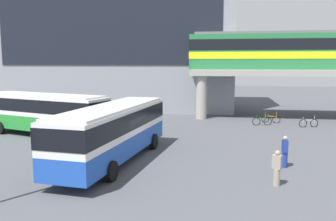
{
  "coord_description": "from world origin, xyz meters",
  "views": [
    {
      "loc": [
        5.46,
        -19.05,
        5.57
      ],
      "look_at": [
        1.79,
        5.56,
        2.2
      ],
      "focal_mm": 37.25,
      "sensor_mm": 36.0,
      "label": 1
    }
  ],
  "objects_px": {
    "bicycle_silver": "(309,123)",
    "bicycle_green": "(262,121)",
    "bicycle_orange": "(271,119)",
    "pedestrian_by_bike_rack": "(285,153)",
    "bus_main": "(114,128)",
    "train": "(317,50)",
    "station_building": "(121,28)",
    "pedestrian_near_building": "(277,169)",
    "bus_secondary": "(43,110)"
  },
  "relations": [
    {
      "from": "bicycle_silver",
      "to": "bicycle_green",
      "type": "distance_m",
      "value": 3.96
    },
    {
      "from": "bicycle_orange",
      "to": "pedestrian_by_bike_rack",
      "type": "xyz_separation_m",
      "value": [
        -1.3,
        -14.66,
        0.45
      ]
    },
    {
      "from": "bus_main",
      "to": "train",
      "type": "bearing_deg",
      "value": 50.66
    },
    {
      "from": "bus_main",
      "to": "bicycle_green",
      "type": "distance_m",
      "value": 16.69
    },
    {
      "from": "station_building",
      "to": "pedestrian_near_building",
      "type": "distance_m",
      "value": 33.06
    },
    {
      "from": "bus_secondary",
      "to": "pedestrian_by_bike_rack",
      "type": "bearing_deg",
      "value": -19.56
    },
    {
      "from": "train",
      "to": "bicycle_green",
      "type": "height_order",
      "value": "train"
    },
    {
      "from": "bus_main",
      "to": "bus_secondary",
      "type": "bearing_deg",
      "value": 140.01
    },
    {
      "from": "station_building",
      "to": "pedestrian_by_bike_rack",
      "type": "distance_m",
      "value": 30.99
    },
    {
      "from": "bus_secondary",
      "to": "bus_main",
      "type": "bearing_deg",
      "value": -39.99
    },
    {
      "from": "bicycle_orange",
      "to": "pedestrian_near_building",
      "type": "bearing_deg",
      "value": -97.02
    },
    {
      "from": "train",
      "to": "pedestrian_by_bike_rack",
      "type": "height_order",
      "value": "train"
    },
    {
      "from": "train",
      "to": "bicycle_orange",
      "type": "xyz_separation_m",
      "value": [
        -4.9,
        -4.03,
        -6.55
      ]
    },
    {
      "from": "station_building",
      "to": "bus_main",
      "type": "xyz_separation_m",
      "value": [
        6.68,
        -25.19,
        -8.05
      ]
    },
    {
      "from": "bus_secondary",
      "to": "bicycle_orange",
      "type": "xyz_separation_m",
      "value": [
        18.33,
        8.61,
        -1.63
      ]
    },
    {
      "from": "bicycle_orange",
      "to": "bicycle_silver",
      "type": "relative_size",
      "value": 0.97
    },
    {
      "from": "bus_main",
      "to": "bicycle_silver",
      "type": "bearing_deg",
      "value": 43.71
    },
    {
      "from": "station_building",
      "to": "bus_main",
      "type": "bearing_deg",
      "value": -75.16
    },
    {
      "from": "bicycle_green",
      "to": "pedestrian_by_bike_rack",
      "type": "relative_size",
      "value": 1.02
    },
    {
      "from": "train",
      "to": "bus_main",
      "type": "relative_size",
      "value": 2.3
    },
    {
      "from": "train",
      "to": "pedestrian_near_building",
      "type": "relative_size",
      "value": 15.67
    },
    {
      "from": "train",
      "to": "bus_main",
      "type": "height_order",
      "value": "train"
    },
    {
      "from": "bus_secondary",
      "to": "bicycle_green",
      "type": "bearing_deg",
      "value": 22.13
    },
    {
      "from": "pedestrian_by_bike_rack",
      "to": "bicycle_orange",
      "type": "bearing_deg",
      "value": 84.92
    },
    {
      "from": "bicycle_silver",
      "to": "bicycle_green",
      "type": "relative_size",
      "value": 0.98
    },
    {
      "from": "station_building",
      "to": "bicycle_orange",
      "type": "distance_m",
      "value": 22.35
    },
    {
      "from": "station_building",
      "to": "pedestrian_near_building",
      "type": "height_order",
      "value": "station_building"
    },
    {
      "from": "station_building",
      "to": "bus_secondary",
      "type": "distance_m",
      "value": 20.46
    },
    {
      "from": "train",
      "to": "bus_secondary",
      "type": "xyz_separation_m",
      "value": [
        -23.23,
        -12.64,
        -4.92
      ]
    },
    {
      "from": "station_building",
      "to": "train",
      "type": "distance_m",
      "value": 23.33
    },
    {
      "from": "bus_main",
      "to": "pedestrian_near_building",
      "type": "relative_size",
      "value": 6.81
    },
    {
      "from": "station_building",
      "to": "bicycle_orange",
      "type": "relative_size",
      "value": 16.8
    },
    {
      "from": "bus_main",
      "to": "bicycle_orange",
      "type": "bearing_deg",
      "value": 54.5
    },
    {
      "from": "bus_secondary",
      "to": "pedestrian_by_bike_rack",
      "type": "height_order",
      "value": "bus_secondary"
    },
    {
      "from": "bicycle_silver",
      "to": "pedestrian_by_bike_rack",
      "type": "height_order",
      "value": "pedestrian_by_bike_rack"
    },
    {
      "from": "bicycle_green",
      "to": "bicycle_silver",
      "type": "bearing_deg",
      "value": -5.59
    },
    {
      "from": "bus_main",
      "to": "bus_secondary",
      "type": "height_order",
      "value": "same"
    },
    {
      "from": "station_building",
      "to": "bus_secondary",
      "type": "relative_size",
      "value": 2.51
    },
    {
      "from": "station_building",
      "to": "bicycle_silver",
      "type": "height_order",
      "value": "station_building"
    },
    {
      "from": "bus_main",
      "to": "pedestrian_by_bike_rack",
      "type": "height_order",
      "value": "bus_main"
    },
    {
      "from": "station_building",
      "to": "bicycle_green",
      "type": "bearing_deg",
      "value": -35.56
    },
    {
      "from": "bus_main",
      "to": "pedestrian_near_building",
      "type": "distance_m",
      "value": 9.02
    },
    {
      "from": "bicycle_silver",
      "to": "bicycle_green",
      "type": "height_order",
      "value": "same"
    },
    {
      "from": "station_building",
      "to": "bus_secondary",
      "type": "xyz_separation_m",
      "value": [
        -0.95,
        -18.79,
        -8.05
      ]
    },
    {
      "from": "pedestrian_near_building",
      "to": "bicycle_green",
      "type": "bearing_deg",
      "value": 85.72
    },
    {
      "from": "pedestrian_near_building",
      "to": "bicycle_orange",
      "type": "bearing_deg",
      "value": 82.98
    },
    {
      "from": "bicycle_silver",
      "to": "bus_secondary",
      "type": "bearing_deg",
      "value": -162.6
    },
    {
      "from": "train",
      "to": "station_building",
      "type": "bearing_deg",
      "value": 164.57
    },
    {
      "from": "bicycle_green",
      "to": "bus_secondary",
      "type": "bearing_deg",
      "value": -157.87
    },
    {
      "from": "station_building",
      "to": "pedestrian_near_building",
      "type": "xyz_separation_m",
      "value": [
        15.2,
        -27.85,
        -9.26
      ]
    }
  ]
}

